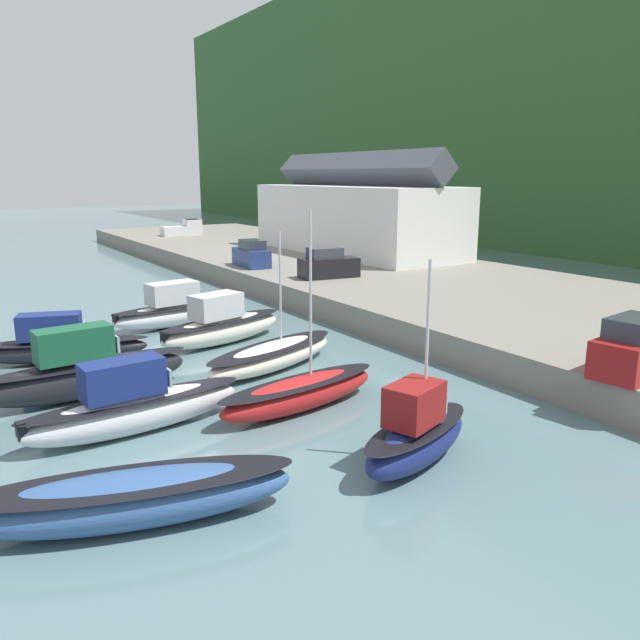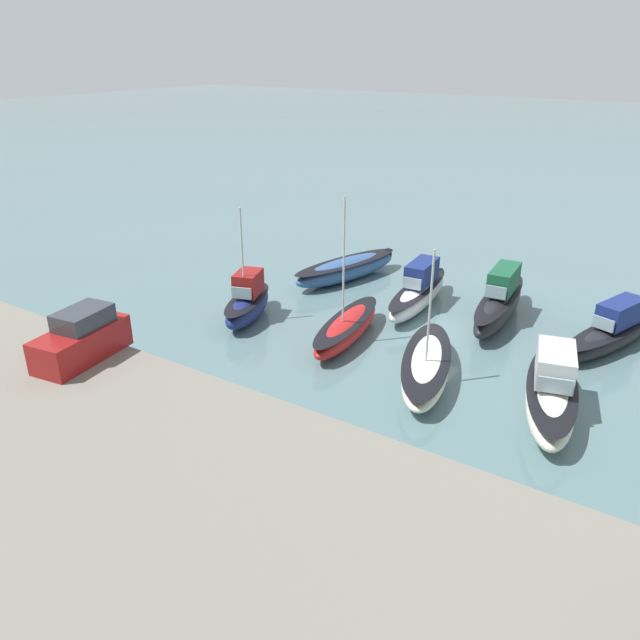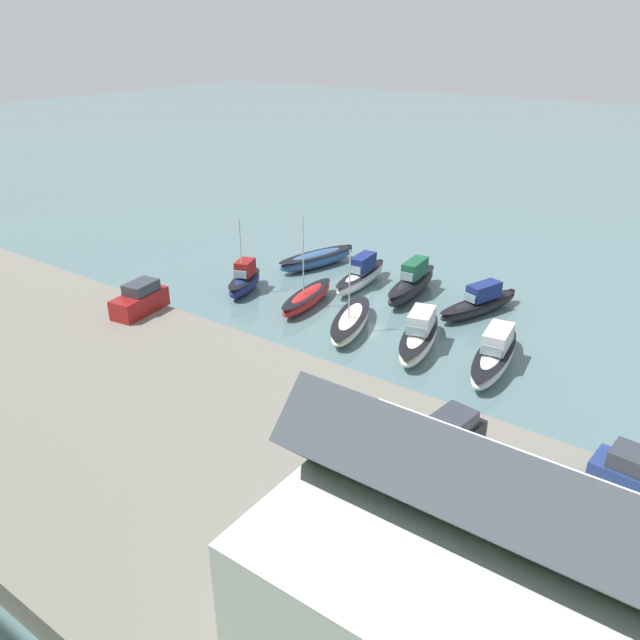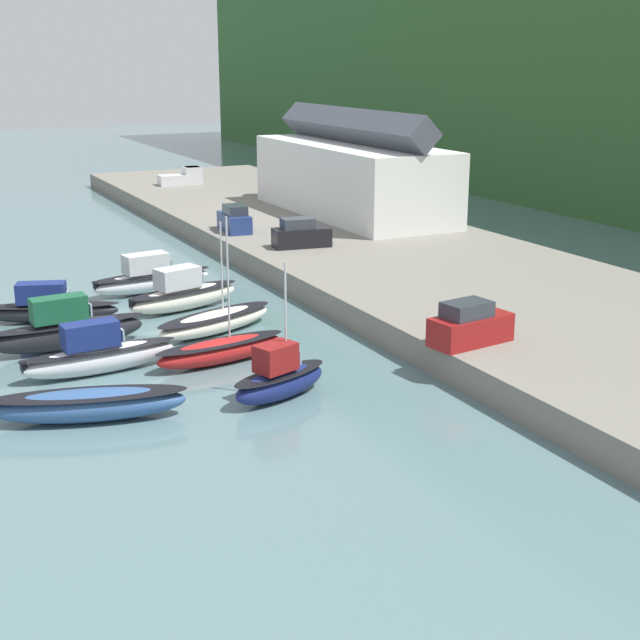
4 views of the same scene
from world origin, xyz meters
The scene contains 16 objects.
ground_plane centered at (0.00, 0.00, 0.00)m, with size 320.00×320.00×0.00m, color slate.
quay_promenade centered at (0.00, 22.37, 0.77)m, with size 129.70×20.58×1.54m.
harbor_clubhouse centered at (-25.66, 26.76, 5.02)m, with size 23.47×8.64×9.28m.
moored_boat_0 centered at (-12.28, 4.39, 0.97)m, with size 3.08×8.55×2.65m.
moored_boat_1 centered at (-7.18, 4.90, 1.00)m, with size 3.87×7.94×2.72m.
moored_boat_2 centered at (-1.80, 5.06, 0.67)m, with size 4.53×8.08×6.29m.
moored_boat_3 centered at (3.27, 3.51, 0.69)m, with size 2.76×7.43×7.52m.
moored_boat_4 centered at (9.14, 4.16, 0.99)m, with size 3.33×5.56×6.33m.
moored_boat_5 centered at (-8.21, -3.02, 0.86)m, with size 4.22×8.20×2.39m.
moored_boat_6 centered at (-2.43, -3.05, 1.10)m, with size 2.24×8.44×2.96m.
moored_boat_7 centered at (2.04, -2.44, 0.98)m, with size 2.20×7.96×2.67m.
moored_boat_8 centered at (7.85, -4.18, 0.74)m, with size 4.25×8.60×1.41m.
parked_car_0 centered at (10.17, 13.88, 2.46)m, with size 2.35×4.40×2.16m.
parked_car_1 centered at (-22.44, 14.28, 2.46)m, with size 4.35×2.18×2.16m.
parked_car_3 centered at (-14.48, 16.42, 2.46)m, with size 2.38×4.41×2.16m.
pickup_truck_0 centered at (-50.78, 19.34, 2.36)m, with size 2.19×4.82×1.90m.
Camera 4 is at (44.05, -11.17, 15.01)m, focal length 50.00 mm.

